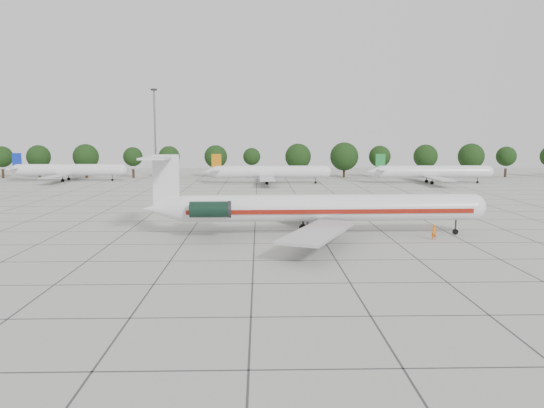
% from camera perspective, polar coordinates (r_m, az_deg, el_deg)
% --- Properties ---
extents(ground, '(260.00, 260.00, 0.00)m').
position_cam_1_polar(ground, '(66.98, -1.87, -2.91)').
color(ground, '#A6A69F').
rests_on(ground, ground).
extents(apron_joints, '(170.00, 170.00, 0.02)m').
position_cam_1_polar(apron_joints, '(81.78, -1.79, -1.03)').
color(apron_joints, '#383838').
rests_on(apron_joints, ground).
extents(main_airliner, '(41.26, 32.42, 9.67)m').
position_cam_1_polar(main_airliner, '(63.40, 4.16, -0.39)').
color(main_airliner, silver).
rests_on(main_airliner, ground).
extents(ground_crew, '(0.68, 0.47, 1.78)m').
position_cam_1_polar(ground_crew, '(63.94, 17.02, -2.92)').
color(ground_crew, orange).
rests_on(ground_crew, ground).
extents(bg_airliner_b, '(28.24, 27.20, 7.40)m').
position_cam_1_polar(bg_airliner_b, '(149.34, -21.06, 3.42)').
color(bg_airliner_b, silver).
rests_on(bg_airliner_b, ground).
extents(bg_airliner_c, '(28.24, 27.20, 7.40)m').
position_cam_1_polar(bg_airliner_c, '(131.82, -0.23, 3.45)').
color(bg_airliner_c, silver).
rests_on(bg_airliner_c, ground).
extents(bg_airliner_d, '(28.24, 27.20, 7.40)m').
position_cam_1_polar(bg_airliner_d, '(138.55, 16.91, 3.32)').
color(bg_airliner_d, silver).
rests_on(bg_airliner_d, ground).
extents(tree_line, '(249.86, 8.44, 10.22)m').
position_cam_1_polar(tree_line, '(151.51, -6.06, 5.09)').
color(tree_line, '#332114').
rests_on(tree_line, ground).
extents(floodlight_mast, '(1.60, 1.60, 25.45)m').
position_cam_1_polar(floodlight_mast, '(160.85, -12.48, 8.05)').
color(floodlight_mast, slate).
rests_on(floodlight_mast, ground).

